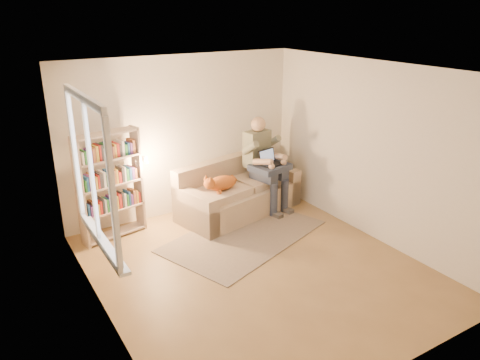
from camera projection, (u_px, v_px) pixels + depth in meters
floor at (257, 268)px, 6.26m from camera, size 4.50×4.50×0.00m
ceiling at (260, 70)px, 5.35m from camera, size 4.00×4.50×0.02m
wall_left at (97, 211)px, 4.83m from camera, size 0.02×4.50×2.60m
wall_right at (373, 152)px, 6.78m from camera, size 0.02×4.50×2.60m
wall_back at (182, 136)px, 7.60m from camera, size 4.00×0.02×2.60m
wall_front at (403, 254)px, 4.00m from camera, size 4.00×0.02×2.60m
window at (96, 197)px, 4.99m from camera, size 0.12×1.52×1.69m
sofa at (237, 194)px, 7.86m from camera, size 2.23×1.35×0.89m
person at (263, 159)px, 7.84m from camera, size 0.57×0.78×1.58m
cat at (219, 183)px, 7.31m from camera, size 0.74×0.38×0.28m
blanket at (272, 167)px, 7.80m from camera, size 0.68×0.60×0.10m
laptop at (272, 160)px, 7.77m from camera, size 0.40×0.35×0.31m
bookshelf at (110, 180)px, 6.82m from camera, size 1.11×0.44×1.63m
rug at (244, 236)px, 7.11m from camera, size 2.77×2.17×0.01m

